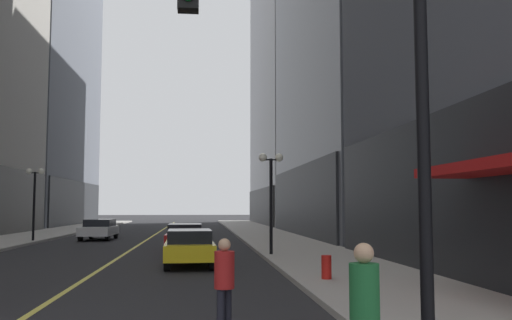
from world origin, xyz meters
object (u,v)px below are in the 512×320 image
car_red (185,236)px  pedestrian_in_red_jacket (224,279)px  car_white (99,229)px  street_lamp_left_far (35,188)px  pedestrian_in_green_parka (365,308)px  fire_hydrant_right (326,270)px  car_yellow (189,246)px  street_lamp_right_mid (271,181)px  traffic_light_near_right (347,89)px

car_red → pedestrian_in_red_jacket: (1.11, -17.62, 0.22)m
car_white → street_lamp_left_far: size_ratio=0.98×
pedestrian_in_green_parka → fire_hydrant_right: (1.67, 9.06, -0.62)m
car_white → pedestrian_in_red_jacket: size_ratio=2.69×
pedestrian_in_red_jacket → street_lamp_left_far: bearing=112.6°
car_yellow → pedestrian_in_red_jacket: (0.78, -10.84, 0.22)m
car_yellow → street_lamp_right_mid: 5.24m
pedestrian_in_green_parka → street_lamp_right_mid: size_ratio=0.39×
pedestrian_in_red_jacket → car_yellow: bearing=94.1°
car_red → pedestrian_in_green_parka: bearing=-83.0°
car_red → pedestrian_in_red_jacket: pedestrian_in_red_jacket is taller
car_white → fire_hydrant_right: size_ratio=5.45×
fire_hydrant_right → car_red: bearing=109.7°
pedestrian_in_red_jacket → street_lamp_right_mid: (2.60, 13.93, 2.32)m
traffic_light_near_right → street_lamp_left_far: bearing=113.7°
car_white → street_lamp_left_far: (-3.33, -2.78, 2.54)m
street_lamp_left_far → street_lamp_right_mid: size_ratio=1.00×
car_red → street_lamp_right_mid: bearing=-44.9°
car_white → pedestrian_in_green_parka: pedestrian_in_green_parka is taller
pedestrian_in_green_parka → traffic_light_near_right: (0.12, 1.01, 2.72)m
street_lamp_right_mid → pedestrian_in_red_jacket: bearing=-100.6°
fire_hydrant_right → traffic_light_near_right: bearing=-100.9°
car_yellow → traffic_light_near_right: traffic_light_near_right is taller
traffic_light_near_right → fire_hydrant_right: (1.55, 8.04, -3.34)m
traffic_light_near_right → pedestrian_in_green_parka: bearing=-96.6°
car_yellow → car_white: (-6.09, 16.46, 0.00)m
car_red → fire_hydrant_right: 12.52m
pedestrian_in_green_parka → car_white: bearing=105.2°
traffic_light_near_right → fire_hydrant_right: traffic_light_near_right is taller
car_white → pedestrian_in_red_jacket: bearing=-75.9°
street_lamp_right_mid → traffic_light_near_right: bearing=-93.7°
car_yellow → car_red: bearing=92.8°
car_red → pedestrian_in_red_jacket: bearing=-86.4°
street_lamp_right_mid → fire_hydrant_right: 8.59m
car_red → car_white: (-5.76, 9.67, 0.00)m
traffic_light_near_right → street_lamp_right_mid: 16.18m
street_lamp_right_mid → fire_hydrant_right: (0.50, -8.09, -2.86)m
traffic_light_near_right → street_lamp_right_mid: (1.05, 16.13, -0.49)m
pedestrian_in_red_jacket → car_red: bearing=93.6°
street_lamp_left_far → car_red: bearing=-37.2°
street_lamp_right_mid → car_white: bearing=125.3°
traffic_light_near_right → pedestrian_in_red_jacket: bearing=125.1°
street_lamp_right_mid → car_yellow: bearing=-137.6°
street_lamp_left_far → fire_hydrant_right: size_ratio=5.54×
pedestrian_in_red_jacket → fire_hydrant_right: bearing=62.0°
pedestrian_in_green_parka → street_lamp_left_far: (-11.63, 27.74, 2.24)m
car_red → car_white: size_ratio=0.96×
pedestrian_in_green_parka → traffic_light_near_right: 2.91m
street_lamp_left_far → street_lamp_right_mid: same height
car_yellow → car_red: (-0.33, 6.79, 0.00)m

